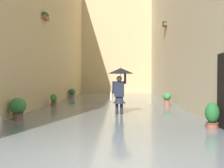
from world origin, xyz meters
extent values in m
plane|color=#605B56|center=(0.00, -10.99, 0.00)|extent=(60.00, 60.00, 0.00)
cube|color=slate|center=(0.00, -10.99, 0.05)|extent=(7.49, 27.98, 0.10)
cube|color=brown|center=(-3.24, -13.24, 4.92)|extent=(0.20, 0.70, 0.18)
ellipsoid|color=#2D7033|center=(-3.24, -13.24, 5.08)|extent=(0.28, 0.76, 0.24)
cube|color=tan|center=(4.24, -10.99, 5.02)|extent=(1.80, 25.98, 10.04)
cube|color=#9E563D|center=(3.24, -9.03, 4.47)|extent=(0.20, 0.70, 0.18)
ellipsoid|color=#23602D|center=(3.24, -9.03, 4.63)|extent=(0.28, 0.76, 0.24)
cube|color=tan|center=(0.00, -22.88, 6.59)|extent=(10.29, 1.80, 13.18)
cube|color=#2D2319|center=(-0.33, -6.29, 0.05)|extent=(0.12, 0.24, 0.10)
cylinder|color=#1E2333|center=(-0.33, -6.29, 0.45)|extent=(0.12, 0.12, 0.69)
cube|color=#2D2319|center=(-0.51, -6.28, 0.05)|extent=(0.12, 0.24, 0.10)
cylinder|color=#1E2333|center=(-0.51, -6.28, 0.45)|extent=(0.12, 0.12, 0.69)
cube|color=#1E2333|center=(-0.42, -6.29, 1.09)|extent=(0.39, 0.23, 0.59)
cone|color=#1E2333|center=(-0.42, -6.29, 0.67)|extent=(0.52, 0.52, 0.28)
sphere|color=tan|center=(-0.42, -6.29, 1.49)|extent=(0.21, 0.21, 0.21)
cylinder|color=#1E2333|center=(-0.65, -6.28, 1.51)|extent=(0.09, 0.09, 0.44)
cylinder|color=#1E2333|center=(-0.19, -6.30, 1.15)|extent=(0.09, 0.09, 0.48)
cylinder|color=black|center=(-0.48, -6.28, 1.59)|extent=(0.02, 0.02, 0.41)
cone|color=black|center=(-0.48, -6.28, 1.80)|extent=(1.01, 1.01, 0.22)
cylinder|color=black|center=(-0.48, -6.28, 1.94)|extent=(0.01, 0.01, 0.08)
cube|color=beige|center=(-0.11, -6.28, 0.81)|extent=(0.07, 0.28, 0.32)
torus|color=beige|center=(-0.11, -6.28, 1.09)|extent=(0.03, 0.30, 0.30)
cylinder|color=brown|center=(-3.03, -3.31, 0.13)|extent=(0.32, 0.32, 0.26)
torus|color=brown|center=(-3.03, -3.31, 0.26)|extent=(0.36, 0.36, 0.04)
ellipsoid|color=#23602D|center=(-3.03, -3.31, 0.55)|extent=(0.39, 0.39, 0.57)
cylinder|color=brown|center=(3.02, -4.82, 0.15)|extent=(0.35, 0.35, 0.30)
torus|color=brown|center=(3.02, -4.82, 0.30)|extent=(0.39, 0.39, 0.04)
ellipsoid|color=#387F3D|center=(3.02, -4.82, 0.57)|extent=(0.56, 0.56, 0.54)
cylinder|color=#66605B|center=(3.08, -15.20, 0.18)|extent=(0.38, 0.38, 0.36)
torus|color=#56524E|center=(3.08, -15.20, 0.36)|extent=(0.42, 0.42, 0.04)
ellipsoid|color=#2D7033|center=(3.08, -15.20, 0.56)|extent=(0.48, 0.48, 0.40)
cylinder|color=#9E563D|center=(-2.84, -9.74, 0.19)|extent=(0.30, 0.30, 0.38)
torus|color=brown|center=(-2.84, -9.74, 0.38)|extent=(0.34, 0.34, 0.04)
ellipsoid|color=#387F3D|center=(-2.84, -9.74, 0.58)|extent=(0.42, 0.42, 0.39)
cylinder|color=#9E563D|center=(2.96, -9.44, 0.13)|extent=(0.29, 0.29, 0.26)
torus|color=brown|center=(2.96, -9.44, 0.26)|extent=(0.33, 0.33, 0.04)
ellipsoid|color=#387F3D|center=(2.96, -9.44, 0.49)|extent=(0.33, 0.33, 0.46)
camera|label=1|loc=(-0.53, 4.36, 1.50)|focal=43.88mm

